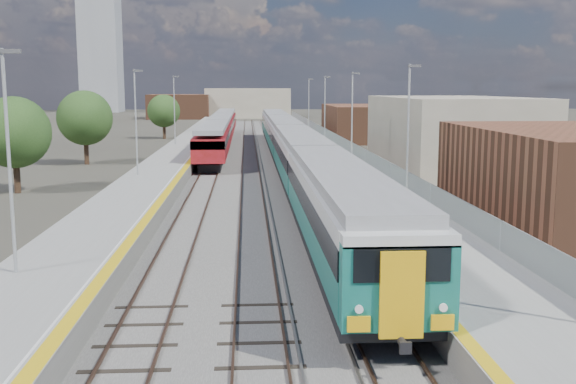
{
  "coord_description": "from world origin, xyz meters",
  "views": [
    {
      "loc": [
        -2.3,
        -14.76,
        7.27
      ],
      "look_at": [
        -0.32,
        17.67,
        2.2
      ],
      "focal_mm": 42.0,
      "sensor_mm": 36.0,
      "label": 1
    }
  ],
  "objects": [
    {
      "name": "platform_right",
      "position": [
        5.28,
        52.49,
        0.54
      ],
      "size": [
        4.7,
        155.0,
        8.52
      ],
      "color": "slate",
      "rests_on": "ground"
    },
    {
      "name": "ballast_bed",
      "position": [
        -2.25,
        52.5,
        0.03
      ],
      "size": [
        10.5,
        155.0,
        0.06
      ],
      "primitive_type": "cube",
      "color": "#565451",
      "rests_on": "ground"
    },
    {
      "name": "tracks",
      "position": [
        -1.65,
        54.18,
        0.11
      ],
      "size": [
        8.96,
        160.0,
        0.17
      ],
      "color": "#4C3323",
      "rests_on": "ground"
    },
    {
      "name": "tree_d",
      "position": [
        22.73,
        66.22,
        3.78
      ],
      "size": [
        4.43,
        4.43,
        6.0
      ],
      "color": "#382619",
      "rests_on": "ground"
    },
    {
      "name": "buildings",
      "position": [
        -18.12,
        138.6,
        10.7
      ],
      "size": [
        72.0,
        185.5,
        40.0
      ],
      "color": "brown",
      "rests_on": "ground"
    },
    {
      "name": "tree_c",
      "position": [
        -14.03,
        82.01,
        3.94
      ],
      "size": [
        4.62,
        4.62,
        6.26
      ],
      "color": "#382619",
      "rests_on": "ground"
    },
    {
      "name": "tree_a",
      "position": [
        -18.2,
        32.42,
        4.2
      ],
      "size": [
        4.92,
        4.92,
        6.67
      ],
      "color": "#382619",
      "rests_on": "ground"
    },
    {
      "name": "red_train",
      "position": [
        -5.5,
        69.35,
        2.14
      ],
      "size": [
        2.87,
        58.2,
        3.62
      ],
      "color": "black",
      "rests_on": "ground"
    },
    {
      "name": "green_train",
      "position": [
        1.5,
        43.66,
        2.37
      ],
      "size": [
        3.06,
        84.99,
        3.36
      ],
      "color": "black",
      "rests_on": "ground"
    },
    {
      "name": "tree_b",
      "position": [
        -17.51,
        49.89,
        4.4
      ],
      "size": [
        5.15,
        5.15,
        6.98
      ],
      "color": "#382619",
      "rests_on": "ground"
    },
    {
      "name": "ground",
      "position": [
        0.0,
        50.0,
        0.0
      ],
      "size": [
        320.0,
        320.0,
        0.0
      ],
      "primitive_type": "plane",
      "color": "#47443A",
      "rests_on": "ground"
    },
    {
      "name": "platform_left",
      "position": [
        -9.05,
        52.49,
        0.52
      ],
      "size": [
        4.3,
        155.0,
        8.52
      ],
      "color": "slate",
      "rests_on": "ground"
    }
  ]
}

